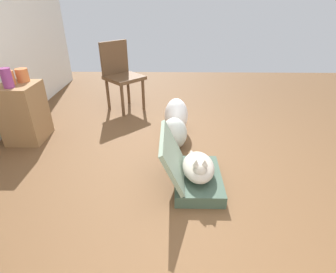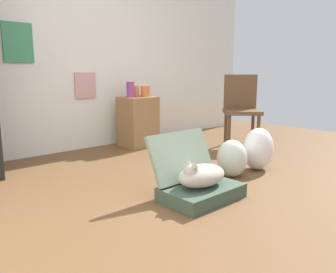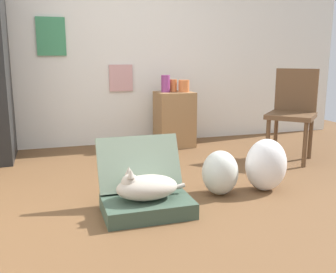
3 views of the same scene
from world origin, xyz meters
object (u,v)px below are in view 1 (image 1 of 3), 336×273
Objects in this scene: chair at (121,73)px; vase_round at (10,78)px; side_table at (24,113)px; plastic_bag_white at (174,133)px; plastic_bag_clear at (176,116)px; suitcase_base at (197,180)px; cat at (198,167)px; vase_tall at (7,78)px; vase_short at (22,75)px.

vase_round is at bearing -179.41° from chair.
plastic_bag_white is at bearing -96.17° from side_table.
chair is at bearing 45.17° from plastic_bag_clear.
suitcase_base is 0.64× the size of chair.
plastic_bag_white is (0.66, 0.21, 0.13)m from suitcase_base.
plastic_bag_clear reaches higher than cat.
suitcase_base is 1.43× the size of plastic_bag_clear.
cat is 2.54× the size of vase_tall.
plastic_bag_white is 1.83m from vase_short.
vase_round is at bearing 66.62° from cat.
suitcase_base is 0.93× the size of side_table.
vase_short reaches higher than plastic_bag_white.
vase_round is at bearing 66.89° from suitcase_base.
chair reaches higher than side_table.
vase_short is 0.15× the size of chair.
chair is at bearing -45.84° from vase_short.
chair reaches higher than plastic_bag_white.
cat is 0.71m from plastic_bag_white.
plastic_bag_white is 1.78× the size of vase_tall.
cat is 2.24m from vase_round.
side_table is (0.86, 1.96, 0.13)m from cat.
chair reaches higher than suitcase_base.
suitcase_base is 1.21× the size of cat.
suitcase_base is at bearing -116.60° from vase_short.
vase_short is (0.22, -0.04, -0.03)m from vase_tall.
vase_round reaches higher than cat.
vase_round is (0.00, 0.04, 0.41)m from side_table.
plastic_bag_white is at bearing -92.54° from vase_tall.
suitcase_base is 0.71m from plastic_bag_white.
side_table is at bearing -178.23° from chair.
cat is at bearing -113.82° from side_table.
plastic_bag_white is at bearing 17.39° from cat.
side_table is 0.43m from vase_short.
plastic_bag_white is 2.43× the size of vase_round.
plastic_bag_white is 0.37× the size of chair.
vase_tall is at bearing 169.42° from vase_short.
cat is (-0.01, 0.00, 0.15)m from suitcase_base.
cat is 1.43× the size of plastic_bag_white.
suitcase_base is at bearing -110.67° from vase_tall.
side_table reaches higher than plastic_bag_white.
cat reaches higher than suitcase_base.
vase_round is (-0.22, 1.81, 0.53)m from plastic_bag_clear.
side_table is 0.42m from vase_round.
vase_tall is at bearing -175.52° from chair.
suitcase_base is 2.17m from chair.
vase_round is (0.86, 2.00, 0.55)m from cat.
vase_tall reaches higher than vase_short.
vase_short is at bearing -16.68° from side_table.
side_table is (0.19, 1.75, 0.16)m from plastic_bag_white.
vase_tall is (0.08, 1.75, 0.60)m from plastic_bag_white.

